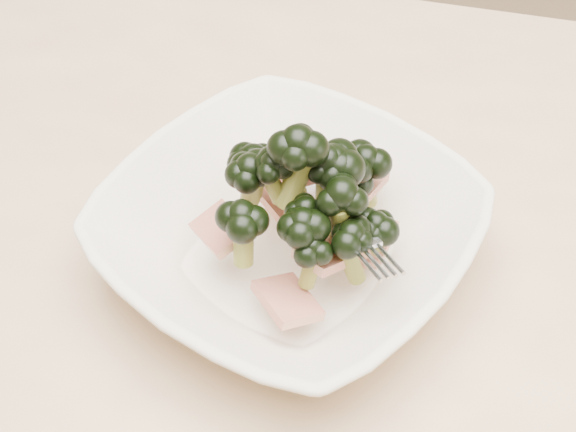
{
  "coord_description": "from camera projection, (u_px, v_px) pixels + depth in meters",
  "views": [
    {
      "loc": [
        0.04,
        -0.33,
        1.21
      ],
      "look_at": [
        -0.05,
        0.03,
        0.8
      ],
      "focal_mm": 50.0,
      "sensor_mm": 36.0,
      "label": 1
    }
  ],
  "objects": [
    {
      "name": "dining_table",
      "position": [
        340.0,
        384.0,
        0.63
      ],
      "size": [
        1.2,
        0.8,
        0.75
      ],
      "color": "tan",
      "rests_on": "ground"
    },
    {
      "name": "broccoli_dish",
      "position": [
        292.0,
        227.0,
        0.56
      ],
      "size": [
        0.33,
        0.33,
        0.13
      ],
      "color": "beige",
      "rests_on": "dining_table"
    }
  ]
}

